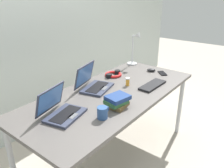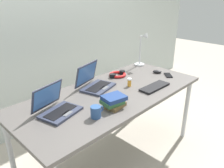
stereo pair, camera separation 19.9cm
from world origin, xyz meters
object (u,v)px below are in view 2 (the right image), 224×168
Objects in this scene: book_stack at (114,101)px; headphones at (118,74)px; pill_bottle at (129,82)px; coffee_mug at (96,112)px; desk_lamp at (142,50)px; laptop_center at (57,107)px; computer_mouse at (157,72)px; cell_phone at (168,75)px; external_keyboard at (155,87)px; laptop_back_right at (95,83)px.

headphones is at bearing 40.34° from book_stack.
coffee_mug is at bearing -162.10° from pill_bottle.
desk_lamp is at bearing 22.55° from coffee_mug.
computer_mouse is at bearing -2.42° from laptop_center.
cell_phone is 1.72× the size of pill_bottle.
external_keyboard is 0.74m from coffee_mug.
desk_lamp reaches higher than cell_phone.
laptop_center reaches higher than computer_mouse.
headphones is at bearing 111.77° from computer_mouse.
coffee_mug is (-0.35, -0.41, -0.00)m from laptop_back_right.
coffee_mug is (-0.60, -0.19, 0.00)m from pill_bottle.
cell_phone is at bearing 13.50° from external_keyboard.
desk_lamp is 1.21× the size of external_keyboard.
coffee_mug is at bearing -132.12° from cell_phone.
laptop_back_right reaches higher than coffee_mug.
external_keyboard reaches higher than cell_phone.
desk_lamp is 0.46m from cell_phone.
laptop_center is 0.91m from headphones.
desk_lamp reaches higher than book_stack.
laptop_back_right is at bearing -174.04° from desk_lamp.
cell_phone is at bearing 3.81° from book_stack.
external_keyboard is at bearing -132.32° from desk_lamp.
computer_mouse is at bearing 12.12° from book_stack.
laptop_back_right reaches higher than external_keyboard.
book_stack is (-0.40, -0.18, 0.01)m from pill_bottle.
book_stack is at bearing -154.26° from desk_lamp.
external_keyboard is 1.65× the size of book_stack.
laptop_center is 1.71× the size of book_stack.
laptop_back_right is 0.77m from computer_mouse.
computer_mouse is 0.45× the size of headphones.
laptop_back_right is 0.33m from pill_bottle.
desk_lamp is at bearing 123.17° from cell_phone.
cell_phone is 0.91m from book_stack.
headphones reaches higher than cell_phone.
headphones is at bearing 12.87° from laptop_center.
laptop_center is 4.32× the size of pill_bottle.
desk_lamp is 4.17× the size of computer_mouse.
pill_bottle reaches higher than headphones.
external_keyboard is 2.43× the size of cell_phone.
laptop_back_right is 3.25× the size of coffee_mug.
pill_bottle is (-0.59, -0.30, -0.16)m from desk_lamp.
laptop_back_right is 3.83× the size of computer_mouse.
computer_mouse is at bearing 1.75° from pill_bottle.
book_stack is (-0.15, -0.39, 0.00)m from laptop_back_right.
laptop_center is 1.26m from computer_mouse.
book_stack reaches higher than external_keyboard.
laptop_center is 0.53m from laptop_back_right.
desk_lamp is 3.54× the size of coffee_mug.
coffee_mug reaches higher than computer_mouse.
desk_lamp is 1.30m from coffee_mug.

